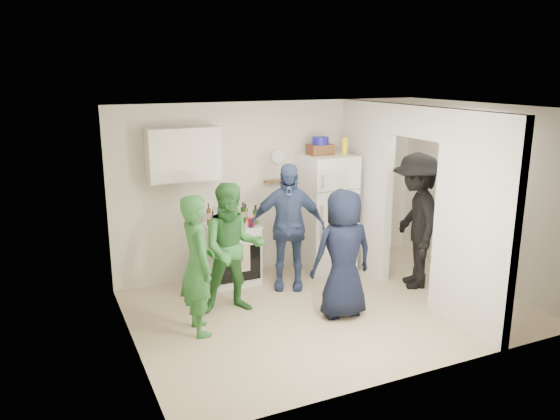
% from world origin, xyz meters
% --- Properties ---
extents(floor, '(4.80, 4.80, 0.00)m').
position_xyz_m(floor, '(0.00, 0.00, 0.00)').
color(floor, '#C6AE8C').
rests_on(floor, ground).
extents(wall_back, '(4.80, 0.00, 4.80)m').
position_xyz_m(wall_back, '(0.00, 1.70, 1.25)').
color(wall_back, silver).
rests_on(wall_back, floor).
extents(wall_front, '(4.80, 0.00, 4.80)m').
position_xyz_m(wall_front, '(0.00, -1.70, 1.25)').
color(wall_front, silver).
rests_on(wall_front, floor).
extents(wall_left, '(0.00, 3.40, 3.40)m').
position_xyz_m(wall_left, '(-2.40, 0.00, 1.25)').
color(wall_left, silver).
rests_on(wall_left, floor).
extents(wall_right, '(0.00, 3.40, 3.40)m').
position_xyz_m(wall_right, '(2.40, 0.00, 1.25)').
color(wall_right, silver).
rests_on(wall_right, floor).
extents(ceiling, '(4.80, 4.80, 0.00)m').
position_xyz_m(ceiling, '(0.00, 0.00, 2.50)').
color(ceiling, white).
rests_on(ceiling, wall_back).
extents(partition_pier_back, '(0.12, 1.20, 2.50)m').
position_xyz_m(partition_pier_back, '(1.20, 1.10, 1.25)').
color(partition_pier_back, silver).
rests_on(partition_pier_back, floor).
extents(partition_pier_front, '(0.12, 1.20, 2.50)m').
position_xyz_m(partition_pier_front, '(1.20, -1.10, 1.25)').
color(partition_pier_front, silver).
rests_on(partition_pier_front, floor).
extents(partition_header, '(0.12, 1.00, 0.40)m').
position_xyz_m(partition_header, '(1.20, 0.00, 2.30)').
color(partition_header, silver).
rests_on(partition_header, partition_pier_back).
extents(stove, '(0.71, 0.59, 0.84)m').
position_xyz_m(stove, '(-0.80, 1.37, 0.42)').
color(stove, white).
rests_on(stove, floor).
extents(upper_cabinet, '(0.95, 0.34, 0.70)m').
position_xyz_m(upper_cabinet, '(-1.40, 1.52, 1.85)').
color(upper_cabinet, silver).
rests_on(upper_cabinet, wall_back).
extents(fridge, '(0.71, 0.69, 1.73)m').
position_xyz_m(fridge, '(0.69, 1.34, 0.87)').
color(fridge, white).
rests_on(fridge, floor).
extents(wicker_basket, '(0.35, 0.25, 0.15)m').
position_xyz_m(wicker_basket, '(0.59, 1.39, 1.81)').
color(wicker_basket, brown).
rests_on(wicker_basket, fridge).
extents(blue_bowl, '(0.24, 0.24, 0.11)m').
position_xyz_m(blue_bowl, '(0.59, 1.39, 1.94)').
color(blue_bowl, '#19148F').
rests_on(blue_bowl, wicker_basket).
extents(yellow_cup_stack_top, '(0.09, 0.09, 0.25)m').
position_xyz_m(yellow_cup_stack_top, '(0.91, 1.24, 1.86)').
color(yellow_cup_stack_top, yellow).
rests_on(yellow_cup_stack_top, fridge).
extents(wall_clock, '(0.22, 0.02, 0.22)m').
position_xyz_m(wall_clock, '(0.05, 1.68, 1.70)').
color(wall_clock, white).
rests_on(wall_clock, wall_back).
extents(spice_shelf, '(0.35, 0.08, 0.03)m').
position_xyz_m(spice_shelf, '(0.00, 1.65, 1.35)').
color(spice_shelf, olive).
rests_on(spice_shelf, wall_back).
extents(nook_window, '(0.03, 0.70, 0.80)m').
position_xyz_m(nook_window, '(2.38, 0.20, 1.65)').
color(nook_window, black).
rests_on(nook_window, wall_right).
extents(nook_window_frame, '(0.04, 0.76, 0.86)m').
position_xyz_m(nook_window_frame, '(2.36, 0.20, 1.65)').
color(nook_window_frame, white).
rests_on(nook_window_frame, wall_right).
extents(nook_valance, '(0.04, 0.82, 0.18)m').
position_xyz_m(nook_valance, '(2.34, 0.20, 2.00)').
color(nook_valance, white).
rests_on(nook_valance, wall_right).
extents(yellow_cup_stack_stove, '(0.09, 0.09, 0.25)m').
position_xyz_m(yellow_cup_stack_stove, '(-0.92, 1.15, 0.97)').
color(yellow_cup_stack_stove, gold).
rests_on(yellow_cup_stack_stove, stove).
extents(red_cup, '(0.09, 0.09, 0.12)m').
position_xyz_m(red_cup, '(-0.58, 1.17, 0.90)').
color(red_cup, '#B50C23').
rests_on(red_cup, stove).
extents(person_green_left, '(0.40, 0.60, 1.62)m').
position_xyz_m(person_green_left, '(-1.66, 0.09, 0.81)').
color(person_green_left, '#2F7739').
rests_on(person_green_left, floor).
extents(person_green_center, '(0.90, 0.77, 1.63)m').
position_xyz_m(person_green_center, '(-1.11, 0.46, 0.81)').
color(person_green_center, '#3B873E').
rests_on(person_green_center, floor).
extents(person_denim, '(1.10, 0.83, 1.74)m').
position_xyz_m(person_denim, '(-0.17, 0.88, 0.87)').
color(person_denim, '#384B7A').
rests_on(person_denim, floor).
extents(person_navy, '(0.80, 0.55, 1.58)m').
position_xyz_m(person_navy, '(0.05, -0.21, 0.79)').
color(person_navy, black).
rests_on(person_navy, floor).
extents(person_nook, '(1.12, 1.38, 1.86)m').
position_xyz_m(person_nook, '(1.45, 0.21, 0.93)').
color(person_nook, black).
rests_on(person_nook, floor).
extents(bottle_a, '(0.06, 0.06, 0.31)m').
position_xyz_m(bottle_a, '(-1.08, 1.49, 1.00)').
color(bottle_a, brown).
rests_on(bottle_a, stove).
extents(bottle_b, '(0.07, 0.07, 0.32)m').
position_xyz_m(bottle_b, '(-0.98, 1.30, 1.00)').
color(bottle_b, '#194D25').
rests_on(bottle_b, stove).
extents(bottle_c, '(0.06, 0.06, 0.32)m').
position_xyz_m(bottle_c, '(-0.90, 1.54, 1.00)').
color(bottle_c, silver).
rests_on(bottle_c, stove).
extents(bottle_d, '(0.07, 0.07, 0.31)m').
position_xyz_m(bottle_d, '(-0.77, 1.30, 1.00)').
color(bottle_d, '#5E1010').
rests_on(bottle_d, stove).
extents(bottle_e, '(0.06, 0.06, 0.33)m').
position_xyz_m(bottle_e, '(-0.71, 1.56, 1.01)').
color(bottle_e, silver).
rests_on(bottle_e, stove).
extents(bottle_f, '(0.07, 0.07, 0.30)m').
position_xyz_m(bottle_f, '(-0.61, 1.41, 0.99)').
color(bottle_f, '#163312').
rests_on(bottle_f, stove).
extents(bottle_g, '(0.07, 0.07, 0.24)m').
position_xyz_m(bottle_g, '(-0.54, 1.49, 0.97)').
color(bottle_g, olive).
rests_on(bottle_g, stove).
extents(bottle_h, '(0.06, 0.06, 0.26)m').
position_xyz_m(bottle_h, '(-1.10, 1.25, 0.98)').
color(bottle_h, '#A0A0AB').
rests_on(bottle_h, stove).
extents(bottle_i, '(0.07, 0.07, 0.30)m').
position_xyz_m(bottle_i, '(-0.76, 1.49, 0.99)').
color(bottle_i, '#5B2B0F').
rests_on(bottle_i, stove).
extents(bottle_j, '(0.08, 0.08, 0.28)m').
position_xyz_m(bottle_j, '(-0.48, 1.25, 0.98)').
color(bottle_j, '#2F5D1F').
rests_on(bottle_j, stove).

